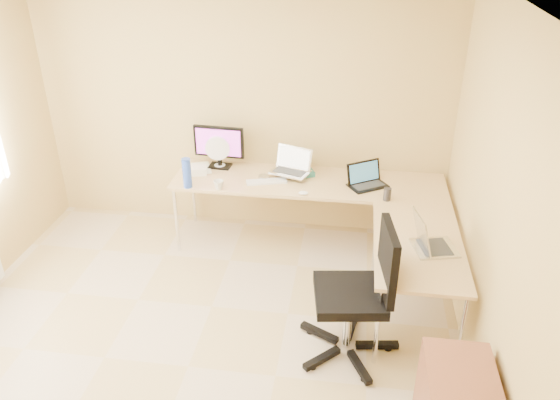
# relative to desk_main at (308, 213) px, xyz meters

# --- Properties ---
(floor) EXTENTS (4.50, 4.50, 0.00)m
(floor) POSITION_rel_desk_main_xyz_m (-0.72, -1.85, -0.36)
(floor) COLOR tan
(floor) RESTS_ON ground
(ceiling) EXTENTS (4.50, 4.50, 0.00)m
(ceiling) POSITION_rel_desk_main_xyz_m (-0.72, -1.85, 2.24)
(ceiling) COLOR white
(ceiling) RESTS_ON ground
(wall_back) EXTENTS (4.50, 0.00, 4.50)m
(wall_back) POSITION_rel_desk_main_xyz_m (-0.72, 0.40, 0.93)
(wall_back) COLOR tan
(wall_back) RESTS_ON ground
(wall_right) EXTENTS (0.00, 4.50, 4.50)m
(wall_right) POSITION_rel_desk_main_xyz_m (1.38, -1.85, 0.93)
(wall_right) COLOR tan
(wall_right) RESTS_ON ground
(desk_main) EXTENTS (2.65, 0.70, 0.73)m
(desk_main) POSITION_rel_desk_main_xyz_m (0.00, 0.00, 0.00)
(desk_main) COLOR tan
(desk_main) RESTS_ON ground
(desk_return) EXTENTS (0.70, 1.30, 0.73)m
(desk_return) POSITION_rel_desk_main_xyz_m (0.98, -1.00, 0.00)
(desk_return) COLOR tan
(desk_return) RESTS_ON ground
(monitor) EXTENTS (0.52, 0.20, 0.44)m
(monitor) POSITION_rel_desk_main_xyz_m (-0.93, 0.20, 0.59)
(monitor) COLOR black
(monitor) RESTS_ON desk_main
(book_stack) EXTENTS (0.31, 0.35, 0.05)m
(book_stack) POSITION_rel_desk_main_xyz_m (-0.10, 0.18, 0.39)
(book_stack) COLOR #286D61
(book_stack) RESTS_ON desk_main
(laptop_center) EXTENTS (0.44, 0.39, 0.24)m
(laptop_center) POSITION_rel_desk_main_xyz_m (-0.19, 0.06, 0.53)
(laptop_center) COLOR silver
(laptop_center) RESTS_ON desk_main
(laptop_black) EXTENTS (0.44, 0.42, 0.23)m
(laptop_black) POSITION_rel_desk_main_xyz_m (0.57, -0.04, 0.48)
(laptop_black) COLOR black
(laptop_black) RESTS_ON desk_main
(keyboard) EXTENTS (0.41, 0.21, 0.02)m
(keyboard) POSITION_rel_desk_main_xyz_m (-0.40, -0.09, 0.37)
(keyboard) COLOR silver
(keyboard) RESTS_ON desk_main
(mouse) EXTENTS (0.10, 0.07, 0.03)m
(mouse) POSITION_rel_desk_main_xyz_m (-0.02, -0.30, 0.38)
(mouse) COLOR white
(mouse) RESTS_ON desk_main
(mug) EXTENTS (0.10, 0.10, 0.09)m
(mug) POSITION_rel_desk_main_xyz_m (-0.83, -0.30, 0.41)
(mug) COLOR silver
(mug) RESTS_ON desk_main
(cd_stack) EXTENTS (0.13, 0.13, 0.03)m
(cd_stack) POSITION_rel_desk_main_xyz_m (-0.44, -0.01, 0.38)
(cd_stack) COLOR silver
(cd_stack) RESTS_ON desk_main
(water_bottle) EXTENTS (0.10, 0.10, 0.29)m
(water_bottle) POSITION_rel_desk_main_xyz_m (-1.13, -0.30, 0.51)
(water_bottle) COLOR #2B4DB7
(water_bottle) RESTS_ON desk_main
(papers) EXTENTS (0.30, 0.35, 0.01)m
(papers) POSITION_rel_desk_main_xyz_m (-1.13, 0.13, 0.37)
(papers) COLOR white
(papers) RESTS_ON desk_main
(white_box) EXTENTS (0.23, 0.19, 0.07)m
(white_box) POSITION_rel_desk_main_xyz_m (-1.13, 0.00, 0.40)
(white_box) COLOR silver
(white_box) RESTS_ON desk_main
(desk_fan) EXTENTS (0.28, 0.28, 0.32)m
(desk_fan) POSITION_rel_desk_main_xyz_m (-0.94, 0.20, 0.52)
(desk_fan) COLOR white
(desk_fan) RESTS_ON desk_main
(black_cup) EXTENTS (0.09, 0.09, 0.12)m
(black_cup) POSITION_rel_desk_main_xyz_m (0.74, -0.30, 0.42)
(black_cup) COLOR black
(black_cup) RESTS_ON desk_main
(laptop_return) EXTENTS (0.44, 0.38, 0.25)m
(laptop_return) POSITION_rel_desk_main_xyz_m (1.09, -1.07, 0.49)
(laptop_return) COLOR #BCBCBC
(laptop_return) RESTS_ON desk_return
(office_chair) EXTENTS (0.76, 0.76, 1.12)m
(office_chair) POSITION_rel_desk_main_xyz_m (0.46, -1.49, 0.14)
(office_chair) COLOR black
(office_chair) RESTS_ON ground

